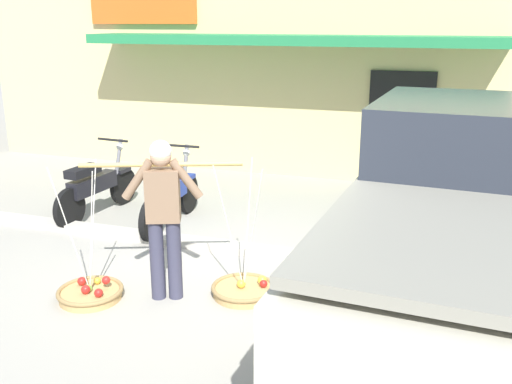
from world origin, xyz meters
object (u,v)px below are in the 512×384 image
(fruit_basket_right_side, at_px, (244,289))
(motorcycle_nearest_shop, at_px, (96,187))
(parked_truck, at_px, (460,232))
(wooden_crate, at_px, (373,206))
(motorcycle_second_in_row, at_px, (170,196))
(fruit_basket_left_side, at_px, (90,292))
(fruit_vendor, at_px, (163,210))

(fruit_basket_right_side, relative_size, motorcycle_nearest_shop, 0.80)
(motorcycle_nearest_shop, bearing_deg, fruit_basket_right_side, -30.62)
(parked_truck, relative_size, wooden_crate, 10.93)
(parked_truck, bearing_deg, motorcycle_second_in_row, 154.11)
(fruit_basket_left_side, bearing_deg, parked_truck, 6.83)
(fruit_basket_left_side, relative_size, motorcycle_nearest_shop, 0.80)
(fruit_basket_left_side, distance_m, wooden_crate, 4.39)
(parked_truck, bearing_deg, wooden_crate, 109.24)
(fruit_basket_left_side, xyz_separation_m, motorcycle_second_in_row, (-0.20, 2.27, 0.38))
(motorcycle_nearest_shop, bearing_deg, fruit_basket_left_side, -58.20)
(fruit_basket_left_side, bearing_deg, motorcycle_nearest_shop, 121.80)
(fruit_vendor, xyz_separation_m, motorcycle_nearest_shop, (-2.20, 2.04, -0.52))
(parked_truck, bearing_deg, motorcycle_nearest_shop, 159.30)
(motorcycle_second_in_row, bearing_deg, fruit_basket_right_side, -44.59)
(fruit_basket_left_side, bearing_deg, wooden_crate, 55.64)
(motorcycle_second_in_row, bearing_deg, motorcycle_nearest_shop, 177.12)
(motorcycle_second_in_row, bearing_deg, parked_truck, -25.89)
(fruit_vendor, bearing_deg, wooden_crate, 62.63)
(fruit_vendor, height_order, motorcycle_second_in_row, fruit_vendor)
(wooden_crate, bearing_deg, fruit_vendor, -117.37)
(motorcycle_nearest_shop, distance_m, parked_truck, 5.42)
(fruit_basket_right_side, distance_m, parked_truck, 2.30)
(fruit_vendor, distance_m, fruit_basket_right_side, 1.22)
(parked_truck, bearing_deg, fruit_basket_left_side, -173.17)
(motorcycle_nearest_shop, height_order, wooden_crate, motorcycle_nearest_shop)
(fruit_vendor, distance_m, motorcycle_second_in_row, 2.26)
(motorcycle_second_in_row, xyz_separation_m, wooden_crate, (2.68, 1.35, -0.29))
(fruit_vendor, relative_size, fruit_basket_right_side, 1.17)
(parked_truck, height_order, wooden_crate, parked_truck)
(motorcycle_second_in_row, bearing_deg, fruit_basket_left_side, -84.90)
(fruit_basket_left_side, height_order, wooden_crate, fruit_basket_left_side)
(fruit_basket_left_side, bearing_deg, motorcycle_second_in_row, 95.10)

